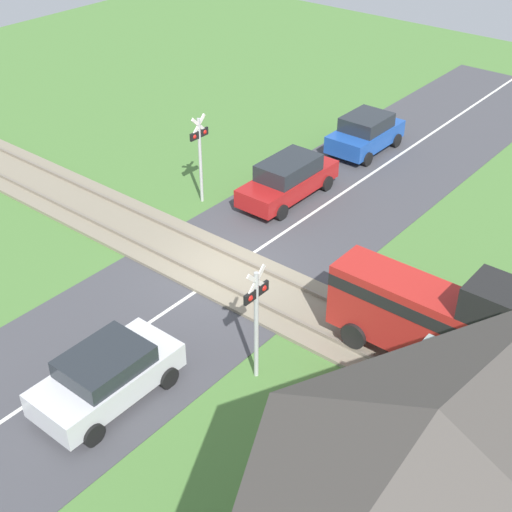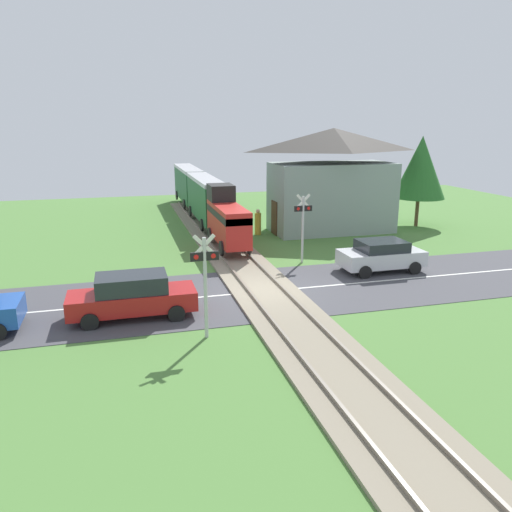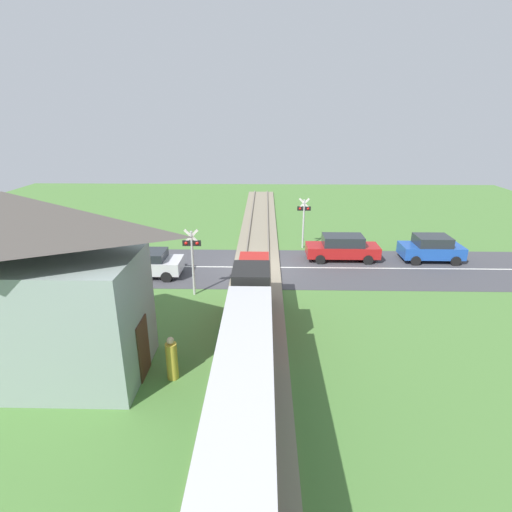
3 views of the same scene
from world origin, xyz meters
name	(u,v)px [view 1 (image 1 of 3)]	position (x,y,z in m)	size (l,w,h in m)	color
ground_plane	(225,273)	(0.00, 0.00, 0.00)	(60.00, 60.00, 0.00)	#4C7A38
road_surface	(225,272)	(0.00, 0.00, 0.01)	(48.00, 6.40, 0.02)	#424247
track_bed	(225,271)	(0.00, 0.00, 0.07)	(2.80, 48.00, 0.24)	gray
car_near_crossing	(288,179)	(-5.32, -1.44, 0.83)	(4.46, 1.79, 1.60)	#A81919
car_far_side	(107,375)	(6.12, 1.44, 0.78)	(3.87, 1.95, 1.48)	silver
car_behind_queue	(366,133)	(-10.80, -1.44, 0.83)	(3.69, 1.94, 1.61)	#1E4CA8
crossing_signal_west_approach	(200,148)	(-3.07, -3.83, 2.19)	(0.90, 0.18, 3.45)	#B7B7B7
crossing_signal_east_approach	(256,310)	(3.07, 3.83, 2.19)	(0.90, 0.18, 3.45)	#B7B7B7
pedestrian_by_station	(512,477)	(2.67, 10.64, 0.73)	(0.40, 0.40, 1.61)	gold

